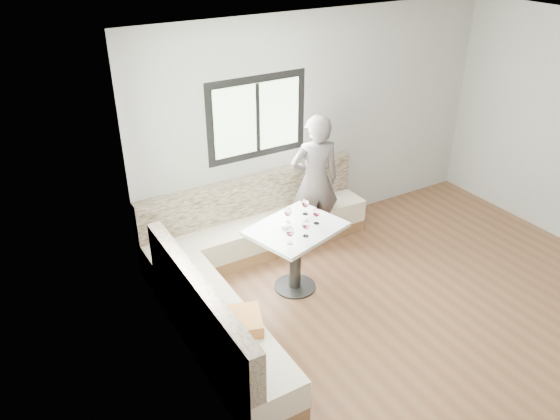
% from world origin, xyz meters
% --- Properties ---
extents(room, '(5.01, 5.01, 2.81)m').
position_xyz_m(room, '(-0.08, 0.08, 1.41)').
color(room, brown).
rests_on(room, ground).
extents(banquette, '(2.90, 2.80, 0.95)m').
position_xyz_m(banquette, '(-1.59, 1.63, 0.33)').
color(banquette, '#91633D').
rests_on(banquette, ground).
extents(table, '(1.14, 0.99, 0.79)m').
position_xyz_m(table, '(-1.07, 1.35, 0.59)').
color(table, black).
rests_on(table, ground).
extents(person, '(0.71, 0.55, 1.71)m').
position_xyz_m(person, '(-0.33, 2.09, 0.85)').
color(person, '#574E4E').
rests_on(person, ground).
extents(olive_ramekin, '(0.10, 0.10, 0.04)m').
position_xyz_m(olive_ramekin, '(-1.17, 1.40, 0.81)').
color(olive_ramekin, white).
rests_on(olive_ramekin, table).
extents(wine_glass_a, '(0.08, 0.08, 0.19)m').
position_xyz_m(wine_glass_a, '(-1.29, 1.10, 0.92)').
color(wine_glass_a, white).
rests_on(wine_glass_a, table).
extents(wine_glass_b, '(0.08, 0.08, 0.19)m').
position_xyz_m(wine_glass_b, '(-1.08, 1.14, 0.92)').
color(wine_glass_b, white).
rests_on(wine_glass_b, table).
extents(wine_glass_c, '(0.08, 0.08, 0.19)m').
position_xyz_m(wine_glass_c, '(-0.84, 1.30, 0.92)').
color(wine_glass_c, white).
rests_on(wine_glass_c, table).
extents(wine_glass_d, '(0.08, 0.08, 0.19)m').
position_xyz_m(wine_glass_d, '(-1.10, 1.47, 0.92)').
color(wine_glass_d, white).
rests_on(wine_glass_d, table).
extents(wine_glass_e, '(0.08, 0.08, 0.19)m').
position_xyz_m(wine_glass_e, '(-0.83, 1.54, 0.92)').
color(wine_glass_e, white).
rests_on(wine_glass_e, table).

